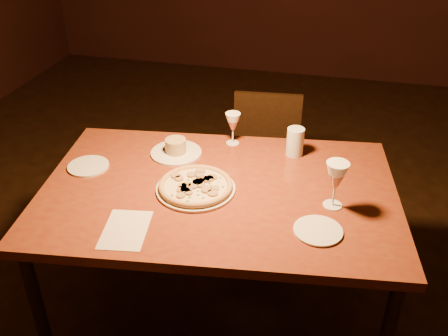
# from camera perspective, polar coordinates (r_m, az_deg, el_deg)

# --- Properties ---
(floor) EXTENTS (7.00, 7.00, 0.00)m
(floor) POSITION_cam_1_polar(r_m,az_deg,el_deg) (2.62, 5.33, -17.46)
(floor) COLOR #321F10
(floor) RESTS_ON ground
(dining_table) EXTENTS (1.60, 1.14, 0.80)m
(dining_table) POSITION_cam_1_polar(r_m,az_deg,el_deg) (2.14, -0.63, -3.90)
(dining_table) COLOR brown
(dining_table) RESTS_ON floor
(chair_far) EXTENTS (0.44, 0.44, 0.83)m
(chair_far) POSITION_cam_1_polar(r_m,az_deg,el_deg) (2.99, 4.66, 1.21)
(chair_far) COLOR black
(chair_far) RESTS_ON floor
(pizza_plate) EXTENTS (0.33, 0.33, 0.04)m
(pizza_plate) POSITION_cam_1_polar(r_m,az_deg,el_deg) (2.09, -3.26, -2.08)
(pizza_plate) COLOR silver
(pizza_plate) RESTS_ON dining_table
(ramekin_saucer) EXTENTS (0.24, 0.24, 0.08)m
(ramekin_saucer) POSITION_cam_1_polar(r_m,az_deg,el_deg) (2.35, -5.51, 2.15)
(ramekin_saucer) COLOR silver
(ramekin_saucer) RESTS_ON dining_table
(wine_glass_far) EXTENTS (0.07, 0.07, 0.16)m
(wine_glass_far) POSITION_cam_1_polar(r_m,az_deg,el_deg) (2.40, 1.02, 4.52)
(wine_glass_far) COLOR #AE6548
(wine_glass_far) RESTS_ON dining_table
(wine_glass_right) EXTENTS (0.09, 0.09, 0.20)m
(wine_glass_right) POSITION_cam_1_polar(r_m,az_deg,el_deg) (1.99, 12.59, -1.89)
(wine_glass_right) COLOR #AE6548
(wine_glass_right) RESTS_ON dining_table
(water_tumbler) EXTENTS (0.08, 0.08, 0.13)m
(water_tumbler) POSITION_cam_1_polar(r_m,az_deg,el_deg) (2.34, 8.13, 2.98)
(water_tumbler) COLOR silver
(water_tumbler) RESTS_ON dining_table
(side_plate_left) EXTENTS (0.18, 0.18, 0.01)m
(side_plate_left) POSITION_cam_1_polar(r_m,az_deg,el_deg) (2.33, -15.25, 0.21)
(side_plate_left) COLOR silver
(side_plate_left) RESTS_ON dining_table
(side_plate_near) EXTENTS (0.18, 0.18, 0.01)m
(side_plate_near) POSITION_cam_1_polar(r_m,az_deg,el_deg) (1.90, 10.69, -7.05)
(side_plate_near) COLOR silver
(side_plate_near) RESTS_ON dining_table
(menu_card) EXTENTS (0.20, 0.26, 0.00)m
(menu_card) POSITION_cam_1_polar(r_m,az_deg,el_deg) (1.91, -11.19, -6.92)
(menu_card) COLOR beige
(menu_card) RESTS_ON dining_table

